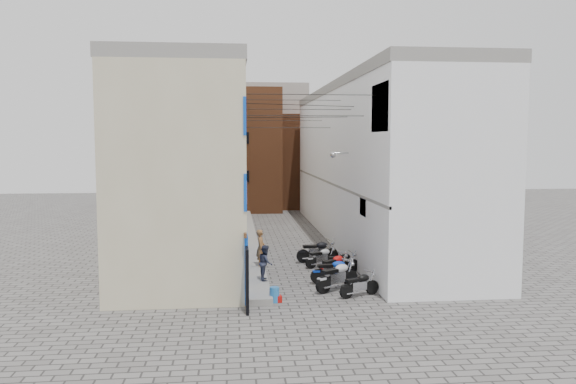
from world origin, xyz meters
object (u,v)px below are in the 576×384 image
object	(u,v)px
person_a	(261,248)
red_crate	(276,299)
water_jug_far	(274,295)
motorcycle_b	(337,275)
motorcycle_g	(317,250)
motorcycle_e	(341,261)
motorcycle_d	(335,265)
motorcycle_a	(360,283)
motorcycle_f	(322,256)
person_b	(266,263)
motorcycle_c	(334,270)
water_jug_near	(274,295)

from	to	relation	value
person_a	red_crate	world-z (taller)	person_a
person_a	water_jug_far	distance (m)	4.93
motorcycle_b	motorcycle_g	bearing A→B (deg)	147.07
motorcycle_e	motorcycle_d	bearing A→B (deg)	-31.01
motorcycle_a	motorcycle_f	world-z (taller)	motorcycle_f
water_jug_far	person_b	bearing A→B (deg)	94.26
motorcycle_c	motorcycle_f	size ratio (longest dim) A/B	1.11
motorcycle_c	water_jug_far	world-z (taller)	motorcycle_c
motorcycle_d	motorcycle_a	bearing A→B (deg)	-30.26
motorcycle_b	water_jug_near	bearing A→B (deg)	-95.10
water_jug_far	person_a	bearing A→B (deg)	92.69
motorcycle_d	person_b	bearing A→B (deg)	-107.48
red_crate	person_a	bearing A→B (deg)	93.62
motorcycle_b	motorcycle_d	bearing A→B (deg)	139.40
motorcycle_d	motorcycle_e	distance (m)	1.13
motorcycle_c	water_jug_far	size ratio (longest dim) A/B	3.95
motorcycle_f	person_b	distance (m)	4.19
motorcycle_d	motorcycle_c	bearing A→B (deg)	-50.76
motorcycle_b	motorcycle_e	xyz separation A→B (m)	(0.76, 3.06, -0.13)
motorcycle_a	water_jug_far	distance (m)	3.25
person_b	motorcycle_e	bearing A→B (deg)	-56.83
person_b	motorcycle_a	bearing A→B (deg)	-117.10
motorcycle_g	water_jug_near	world-z (taller)	motorcycle_g
water_jug_near	motorcycle_a	bearing A→B (deg)	7.33
person_a	water_jug_near	size ratio (longest dim) A/B	2.96
water_jug_near	water_jug_far	distance (m)	0.03
water_jug_far	motorcycle_d	bearing A→B (deg)	50.06
water_jug_near	water_jug_far	bearing A→B (deg)	180.00
red_crate	person_b	bearing A→B (deg)	96.24
person_b	water_jug_near	bearing A→B (deg)	-173.73
motorcycle_e	motorcycle_g	size ratio (longest dim) A/B	0.82
motorcycle_b	water_jug_near	world-z (taller)	motorcycle_b
water_jug_near	water_jug_far	xyz separation A→B (m)	(-0.01, 0.00, -0.03)
water_jug_near	person_a	bearing A→B (deg)	92.81
motorcycle_f	red_crate	world-z (taller)	motorcycle_f
water_jug_far	red_crate	xyz separation A→B (m)	(0.08, 0.00, -0.13)
motorcycle_d	motorcycle_g	world-z (taller)	motorcycle_g
motorcycle_e	motorcycle_f	size ratio (longest dim) A/B	0.98
motorcycle_f	person_a	xyz separation A→B (m)	(-2.82, -0.53, 0.56)
motorcycle_b	motorcycle_g	world-z (taller)	motorcycle_b
water_jug_far	motorcycle_a	bearing A→B (deg)	7.31
motorcycle_b	motorcycle_f	world-z (taller)	motorcycle_b
motorcycle_c	person_b	xyz separation A→B (m)	(-2.78, -0.16, 0.39)
motorcycle_g	motorcycle_c	bearing A→B (deg)	-7.16
motorcycle_d	person_a	xyz separation A→B (m)	(-3.06, 1.48, 0.50)
motorcycle_a	motorcycle_g	distance (m)	6.06
person_a	water_jug_far	world-z (taller)	person_a
motorcycle_a	motorcycle_e	xyz separation A→B (m)	(0.09, 3.99, -0.01)
motorcycle_c	red_crate	size ratio (longest dim) A/B	5.12
motorcycle_b	motorcycle_g	distance (m)	5.09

